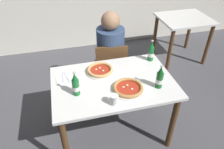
% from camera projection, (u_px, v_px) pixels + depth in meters
% --- Properties ---
extents(ground_plane, '(8.00, 8.00, 0.00)m').
position_uv_depth(ground_plane, '(113.00, 130.00, 2.55)').
color(ground_plane, '#4C4C51').
extents(dining_table_main, '(1.20, 0.80, 0.75)m').
position_uv_depth(dining_table_main, '(113.00, 90.00, 2.17)').
color(dining_table_main, silver).
rests_on(dining_table_main, ground_plane).
extents(chair_behind_table, '(0.45, 0.45, 0.85)m').
position_uv_depth(chair_behind_table, '(111.00, 68.00, 2.76)').
color(chair_behind_table, brown).
rests_on(chair_behind_table, ground_plane).
extents(diner_seated, '(0.34, 0.34, 1.21)m').
position_uv_depth(diner_seated, '(111.00, 59.00, 2.74)').
color(diner_seated, '#2D3342').
rests_on(diner_seated, ground_plane).
extents(dining_table_background, '(0.80, 0.70, 0.75)m').
position_uv_depth(dining_table_background, '(183.00, 27.00, 3.51)').
color(dining_table_background, silver).
rests_on(dining_table_background, ground_plane).
extents(pizza_margherita_near, '(0.29, 0.29, 0.04)m').
position_uv_depth(pizza_margherita_near, '(100.00, 70.00, 2.22)').
color(pizza_margherita_near, white).
rests_on(pizza_margherita_near, dining_table_main).
extents(pizza_marinara_far, '(0.31, 0.31, 0.04)m').
position_uv_depth(pizza_marinara_far, '(128.00, 88.00, 1.99)').
color(pizza_marinara_far, white).
rests_on(pizza_marinara_far, dining_table_main).
extents(beer_bottle_left, '(0.07, 0.07, 0.25)m').
position_uv_depth(beer_bottle_left, '(76.00, 85.00, 1.89)').
color(beer_bottle_left, '#196B2D').
rests_on(beer_bottle_left, dining_table_main).
extents(beer_bottle_center, '(0.07, 0.07, 0.25)m').
position_uv_depth(beer_bottle_center, '(160.00, 78.00, 1.97)').
color(beer_bottle_center, '#14591E').
rests_on(beer_bottle_center, dining_table_main).
extents(beer_bottle_right, '(0.07, 0.07, 0.25)m').
position_uv_depth(beer_bottle_right, '(151.00, 52.00, 2.35)').
color(beer_bottle_right, '#196B2D').
rests_on(beer_bottle_right, dining_table_main).
extents(napkin_with_cutlery, '(0.20, 0.20, 0.01)m').
position_uv_depth(napkin_with_cutlery, '(65.00, 78.00, 2.14)').
color(napkin_with_cutlery, white).
rests_on(napkin_with_cutlery, dining_table_main).
extents(paper_cup, '(0.07, 0.07, 0.09)m').
position_uv_depth(paper_cup, '(114.00, 100.00, 1.82)').
color(paper_cup, white).
rests_on(paper_cup, dining_table_main).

